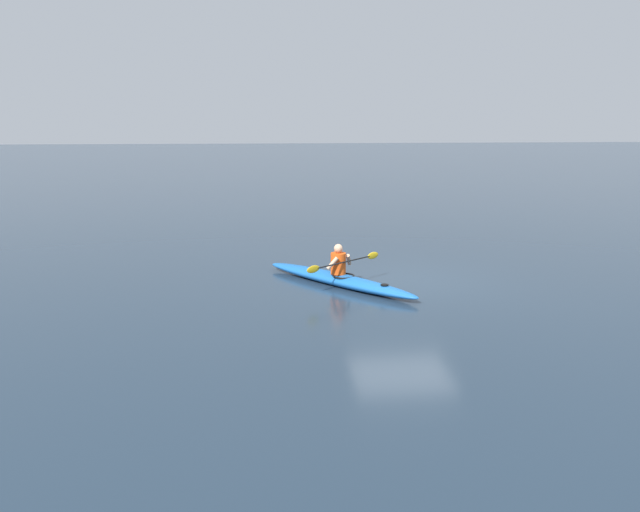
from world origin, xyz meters
The scene contains 3 objects.
ground_plane centered at (0.00, 0.00, 0.00)m, with size 160.00×160.00×0.00m, color #1E2D3D.
kayak centered at (1.66, 0.30, 0.14)m, with size 3.48×4.01×0.28m.
kayaker centered at (1.65, 0.31, 0.58)m, with size 1.93×1.61×0.72m.
Camera 1 is at (3.56, 15.35, 3.99)m, focal length 36.75 mm.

